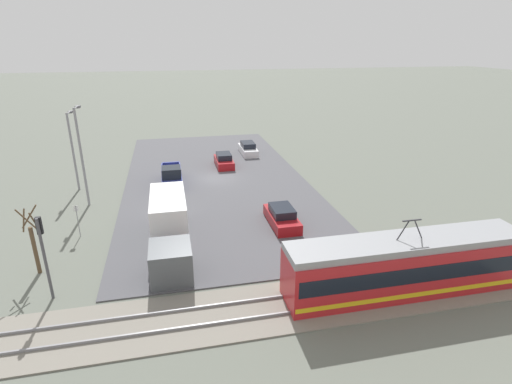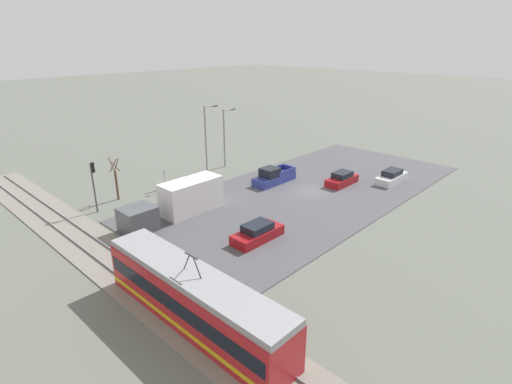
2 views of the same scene
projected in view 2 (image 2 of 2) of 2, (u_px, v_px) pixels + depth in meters
ground_plane at (309, 191)px, 43.11m from camera, size 320.00×320.00×0.00m
road_surface at (309, 191)px, 43.09m from camera, size 17.84×38.67×0.08m
rail_bed at (125, 270)px, 28.31m from camera, size 59.65×4.40×0.22m
light_rail_tram at (194, 299)px, 22.57m from camera, size 13.74×2.69×4.37m
box_truck at (179, 201)px, 36.52m from camera, size 2.47×10.00×3.10m
pickup_truck at (274, 177)px, 45.11m from camera, size 1.94×5.48×1.90m
sedan_car_0 at (392, 177)px, 45.42m from camera, size 1.78×4.70×1.45m
sedan_car_1 at (257, 233)px, 32.36m from camera, size 1.88×4.60×1.43m
sedan_car_2 at (342, 179)px, 44.68m from camera, size 1.82×4.24×1.46m
traffic_light_pole at (94, 180)px, 36.89m from camera, size 0.28×0.47×4.85m
street_tree at (116, 181)px, 40.18m from camera, size 1.05×0.87×4.41m
street_lamp_near_crossing at (225, 134)px, 50.00m from camera, size 0.36×1.95×7.33m
street_lamp_mid_block at (207, 137)px, 45.89m from camera, size 0.36×1.95×8.40m
no_parking_sign at (165, 178)px, 42.56m from camera, size 0.32×0.08×2.41m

